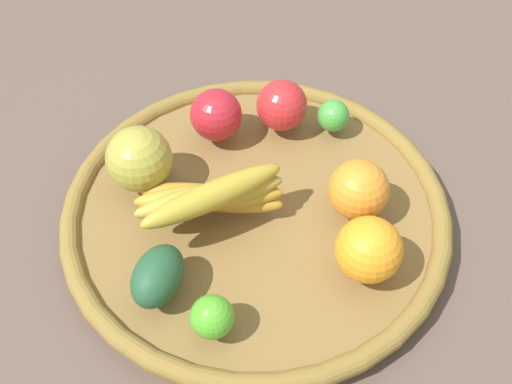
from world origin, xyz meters
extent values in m
plane|color=brown|center=(0.00, 0.00, 0.00)|extent=(2.40, 2.40, 0.00)
cylinder|color=brown|center=(0.00, 0.00, 0.01)|extent=(0.45, 0.45, 0.03)
torus|color=olive|center=(0.00, 0.00, 0.03)|extent=(0.47, 0.47, 0.02)
sphere|color=red|center=(-0.01, 0.13, 0.07)|extent=(0.09, 0.09, 0.07)
ellipsoid|color=#BA872B|center=(-0.05, 0.01, 0.05)|extent=(0.17, 0.10, 0.03)
ellipsoid|color=gold|center=(-0.06, 0.00, 0.07)|extent=(0.17, 0.07, 0.03)
ellipsoid|color=#B09836|center=(-0.06, -0.01, 0.08)|extent=(0.17, 0.03, 0.03)
ellipsoid|color=#AF952E|center=(-0.06, -0.02, 0.10)|extent=(0.17, 0.07, 0.03)
sphere|color=green|center=(0.13, 0.09, 0.06)|extent=(0.06, 0.06, 0.04)
sphere|color=orange|center=(0.11, -0.04, 0.07)|extent=(0.08, 0.08, 0.07)
sphere|color=orange|center=(0.09, -0.12, 0.08)|extent=(0.09, 0.09, 0.07)
ellipsoid|color=#235031|center=(-0.13, -0.08, 0.06)|extent=(0.09, 0.09, 0.05)
sphere|color=#A49C3B|center=(-0.12, 0.07, 0.08)|extent=(0.09, 0.09, 0.08)
sphere|color=red|center=(0.07, 0.12, 0.07)|extent=(0.09, 0.09, 0.07)
sphere|color=#4EAC28|center=(-0.09, -0.15, 0.06)|extent=(0.05, 0.05, 0.05)
camera|label=1|loc=(-0.14, -0.46, 0.62)|focal=44.61mm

